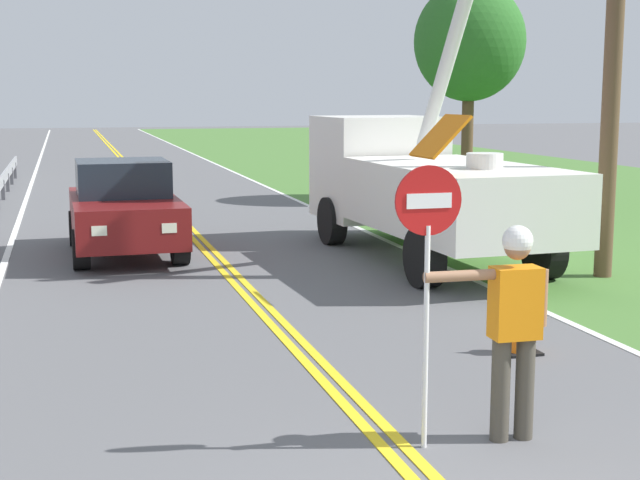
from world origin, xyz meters
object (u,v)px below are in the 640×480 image
flagger_worker (514,319)px  roadside_tree_verge (470,43)px  oncoming_sedan_nearest (124,209)px  traffic_cone_lead (521,324)px  utility_bucket_truck (419,177)px  stop_sign_paddle (428,243)px  utility_pole_near (616,7)px

flagger_worker → roadside_tree_verge: size_ratio=0.31×
oncoming_sedan_nearest → traffic_cone_lead: 8.73m
oncoming_sedan_nearest → traffic_cone_lead: size_ratio=5.90×
traffic_cone_lead → roadside_tree_verge: size_ratio=0.12×
flagger_worker → utility_bucket_truck: (2.54, 8.53, 0.38)m
stop_sign_paddle → utility_bucket_truck: (3.31, 8.50, -0.28)m
traffic_cone_lead → utility_bucket_truck: bearing=78.9°
utility_bucket_truck → utility_pole_near: (2.17, -2.54, 2.78)m
utility_bucket_truck → traffic_cone_lead: 6.38m
oncoming_sedan_nearest → traffic_cone_lead: oncoming_sedan_nearest is taller
flagger_worker → utility_bucket_truck: 8.90m
stop_sign_paddle → roadside_tree_verge: 18.46m
traffic_cone_lead → stop_sign_paddle: bearing=-132.1°
utility_bucket_truck → utility_pole_near: utility_pole_near is taller
flagger_worker → stop_sign_paddle: 1.02m
oncoming_sedan_nearest → flagger_worker: bearing=-76.1°
utility_bucket_truck → roadside_tree_verge: utility_bucket_truck is taller
stop_sign_paddle → utility_bucket_truck: utility_bucket_truck is taller
traffic_cone_lead → utility_pole_near: bearing=47.1°
stop_sign_paddle → traffic_cone_lead: (2.10, 2.33, -1.37)m
utility_pole_near → roadside_tree_verge: size_ratio=1.37×
stop_sign_paddle → roadside_tree_verge: (7.90, 16.49, 2.56)m
flagger_worker → oncoming_sedan_nearest: (-2.52, 10.17, -0.21)m
utility_bucket_truck → utility_pole_near: bearing=-49.6°
utility_bucket_truck → roadside_tree_verge: (4.59, 7.99, 2.84)m
flagger_worker → stop_sign_paddle: stop_sign_paddle is taller
traffic_cone_lead → roadside_tree_verge: (5.79, 14.16, 3.93)m
stop_sign_paddle → utility_bucket_truck: size_ratio=0.34×
stop_sign_paddle → oncoming_sedan_nearest: (-1.75, 10.15, -0.88)m
utility_bucket_truck → roadside_tree_verge: size_ratio=1.17×
utility_bucket_truck → roadside_tree_verge: 9.64m
stop_sign_paddle → oncoming_sedan_nearest: stop_sign_paddle is taller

